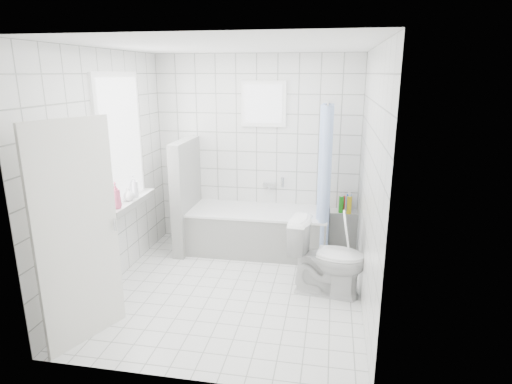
# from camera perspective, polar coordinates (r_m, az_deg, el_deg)

# --- Properties ---
(ground) EXTENTS (3.00, 3.00, 0.00)m
(ground) POSITION_cam_1_polar(r_m,az_deg,el_deg) (4.94, -3.06, -12.80)
(ground) COLOR white
(ground) RESTS_ON ground
(ceiling) EXTENTS (3.00, 3.00, 0.00)m
(ceiling) POSITION_cam_1_polar(r_m,az_deg,el_deg) (4.35, -3.58, 18.89)
(ceiling) COLOR white
(ceiling) RESTS_ON ground
(wall_back) EXTENTS (2.80, 0.02, 2.60)m
(wall_back) POSITION_cam_1_polar(r_m,az_deg,el_deg) (5.91, 0.08, 5.38)
(wall_back) COLOR white
(wall_back) RESTS_ON ground
(wall_front) EXTENTS (2.80, 0.02, 2.60)m
(wall_front) POSITION_cam_1_polar(r_m,az_deg,el_deg) (3.09, -9.75, -4.43)
(wall_front) COLOR white
(wall_front) RESTS_ON ground
(wall_left) EXTENTS (0.02, 3.00, 2.60)m
(wall_left) POSITION_cam_1_polar(r_m,az_deg,el_deg) (4.98, -19.19, 2.58)
(wall_left) COLOR white
(wall_left) RESTS_ON ground
(wall_right) EXTENTS (0.02, 3.00, 2.60)m
(wall_right) POSITION_cam_1_polar(r_m,az_deg,el_deg) (4.37, 14.87, 1.20)
(wall_right) COLOR white
(wall_right) RESTS_ON ground
(window_left) EXTENTS (0.01, 0.90, 1.40)m
(window_left) POSITION_cam_1_polar(r_m,az_deg,el_deg) (5.16, -17.44, 6.56)
(window_left) COLOR white
(window_left) RESTS_ON wall_left
(window_back) EXTENTS (0.50, 0.01, 0.50)m
(window_back) POSITION_cam_1_polar(r_m,az_deg,el_deg) (5.77, 1.00, 11.64)
(window_back) COLOR white
(window_back) RESTS_ON wall_back
(window_sill) EXTENTS (0.18, 1.02, 0.08)m
(window_sill) POSITION_cam_1_polar(r_m,az_deg,el_deg) (5.30, -16.36, -1.35)
(window_sill) COLOR white
(window_sill) RESTS_ON wall_left
(door) EXTENTS (0.34, 0.75, 2.00)m
(door) POSITION_cam_1_polar(r_m,az_deg,el_deg) (4.00, -22.65, -5.35)
(door) COLOR silver
(door) RESTS_ON ground
(bathtub) EXTENTS (1.83, 0.77, 0.58)m
(bathtub) POSITION_cam_1_polar(r_m,az_deg,el_deg) (5.81, 0.33, -5.16)
(bathtub) COLOR white
(bathtub) RESTS_ON ground
(partition_wall) EXTENTS (0.15, 0.85, 1.50)m
(partition_wall) POSITION_cam_1_polar(r_m,az_deg,el_deg) (5.86, -9.26, -0.45)
(partition_wall) COLOR white
(partition_wall) RESTS_ON ground
(tiled_ledge) EXTENTS (0.40, 0.24, 0.55)m
(tiled_ledge) POSITION_cam_1_polar(r_m,az_deg,el_deg) (5.98, 11.65, -5.02)
(tiled_ledge) COLOR white
(tiled_ledge) RESTS_ON ground
(toilet) EXTENTS (0.88, 0.58, 0.84)m
(toilet) POSITION_cam_1_polar(r_m,az_deg,el_deg) (4.75, 9.53, -8.58)
(toilet) COLOR white
(toilet) RESTS_ON ground
(curtain_rod) EXTENTS (0.02, 0.80, 0.02)m
(curtain_rod) POSITION_cam_1_polar(r_m,az_deg,el_deg) (5.34, 9.61, 11.65)
(curtain_rod) COLOR silver
(curtain_rod) RESTS_ON wall_back
(shower_curtain) EXTENTS (0.14, 0.48, 1.78)m
(shower_curtain) POSITION_cam_1_polar(r_m,az_deg,el_deg) (5.34, 9.15, 1.89)
(shower_curtain) COLOR #436DC6
(shower_curtain) RESTS_ON curtain_rod
(tub_faucet) EXTENTS (0.18, 0.06, 0.06)m
(tub_faucet) POSITION_cam_1_polar(r_m,az_deg,el_deg) (5.94, 1.84, 0.98)
(tub_faucet) COLOR silver
(tub_faucet) RESTS_ON wall_back
(sill_bottles) EXTENTS (0.15, 0.57, 0.30)m
(sill_bottles) POSITION_cam_1_polar(r_m,az_deg,el_deg) (5.14, -17.04, 0.00)
(sill_bottles) COLOR silver
(sill_bottles) RESTS_ON window_sill
(ledge_bottles) EXTENTS (0.17, 0.19, 0.24)m
(ledge_bottles) POSITION_cam_1_polar(r_m,az_deg,el_deg) (5.83, 11.85, -1.55)
(ledge_bottles) COLOR red
(ledge_bottles) RESTS_ON tiled_ledge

